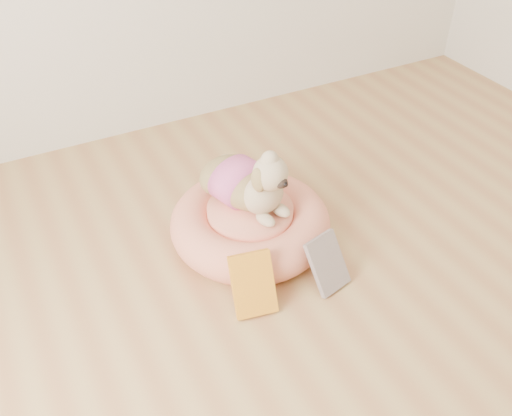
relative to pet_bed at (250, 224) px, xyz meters
name	(u,v)px	position (x,y,z in m)	size (l,w,h in m)	color
pet_bed	(250,224)	(0.00, 0.00, 0.00)	(0.64, 0.64, 0.17)	#FC8462
dog	(248,172)	(0.00, 0.02, 0.24)	(0.28, 0.41, 0.30)	brown
book_yellow	(253,284)	(-0.15, -0.33, 0.03)	(0.15, 0.03, 0.23)	yellow
book_white	(327,263)	(0.14, -0.35, 0.02)	(0.14, 0.02, 0.21)	white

